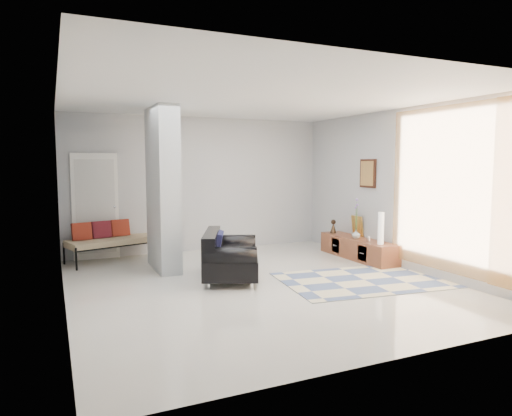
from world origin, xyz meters
name	(u,v)px	position (x,y,z in m)	size (l,w,h in m)	color
floor	(259,284)	(0.00, 0.00, 0.00)	(6.00, 6.00, 0.00)	beige
ceiling	(259,98)	(0.00, 0.00, 2.80)	(6.00, 6.00, 0.00)	white
wall_back	(200,184)	(0.00, 3.00, 1.40)	(6.00, 6.00, 0.00)	#AFB0B3
wall_front	(396,213)	(0.00, -3.00, 1.40)	(6.00, 6.00, 0.00)	#AFB0B3
wall_left	(61,199)	(-2.75, 0.00, 1.40)	(6.00, 6.00, 0.00)	#AFB0B3
wall_right	(401,189)	(2.75, 0.00, 1.40)	(6.00, 6.00, 0.00)	#AFB0B3
partition_column	(163,189)	(-1.10, 1.60, 1.40)	(0.35, 1.20, 2.80)	#ABB1B3
hallway_door	(95,206)	(-2.10, 2.96, 1.02)	(0.85, 0.06, 2.04)	white
curtain	(450,189)	(2.67, -1.15, 1.45)	(2.55, 2.55, 0.00)	#D18A37
wall_art	(368,173)	(2.72, 0.90, 1.65)	(0.04, 0.45, 0.55)	#35180E
media_console	(358,248)	(2.52, 0.90, 0.20)	(0.45, 1.94, 0.80)	brown
loveseat	(228,256)	(-0.32, 0.50, 0.36)	(1.31, 1.62, 0.76)	silver
daybed	(110,239)	(-1.89, 2.62, 0.42)	(1.72, 1.10, 0.77)	black
area_rug	(364,280)	(1.60, -0.50, 0.01)	(2.57, 1.72, 0.01)	beige
cylinder_lamp	(381,228)	(2.50, 0.21, 0.69)	(0.10, 0.10, 0.57)	beige
bronze_figurine	(333,226)	(2.47, 1.68, 0.54)	(0.14, 0.14, 0.27)	black
vase	(356,234)	(2.47, 0.90, 0.48)	(0.16, 0.16, 0.17)	silver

